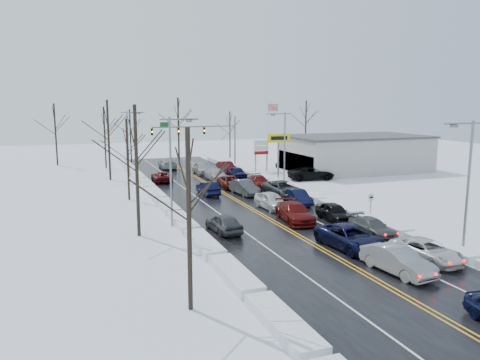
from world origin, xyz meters
name	(u,v)px	position (x,y,z in m)	size (l,w,h in m)	color
ground	(250,208)	(0.00, 0.00, 0.00)	(160.00, 160.00, 0.00)	silver
road_surface	(242,204)	(0.00, 2.00, 0.01)	(14.00, 84.00, 0.01)	black
snow_bank_left	(168,210)	(-7.60, 2.00, 0.00)	(1.47, 72.00, 0.57)	white
snow_bank_right	(309,198)	(7.60, 2.00, 0.00)	(1.47, 72.00, 0.57)	white
traffic_signal_mast	(204,133)	(3.45, 27.99, 5.48)	(13.28, 0.39, 8.00)	slate
tires_plus_sign	(279,141)	(10.50, 15.99, 4.99)	(3.20, 0.34, 6.00)	slate
used_vehicles_sign	(261,149)	(10.50, 22.00, 3.32)	(2.20, 0.22, 4.65)	slate
speed_limit_sign	(371,201)	(8.20, -8.00, 1.63)	(0.55, 0.09, 2.35)	slate
flagpole	(269,128)	(15.17, 30.00, 5.93)	(1.87, 1.20, 10.00)	silver
dealership_building	(355,153)	(23.98, 18.00, 2.66)	(20.40, 12.40, 5.30)	#AAAAA5
streetlight_se	(467,177)	(8.30, -18.00, 5.31)	(3.20, 0.25, 9.00)	slate
streetlight_ne	(283,143)	(8.30, 10.00, 5.31)	(3.20, 0.25, 9.00)	slate
streetlight_sw	(173,162)	(-8.30, -4.00, 5.31)	(3.20, 0.25, 9.00)	slate
streetlight_nw	(129,138)	(-8.30, 24.00, 5.31)	(3.20, 0.25, 9.00)	slate
tree_left_a	(188,185)	(-11.00, -20.00, 6.29)	(3.60, 3.60, 9.00)	#2D231C
tree_left_b	(136,145)	(-11.50, -6.00, 6.99)	(4.00, 4.00, 10.00)	#2D231C
tree_left_c	(127,144)	(-10.50, 8.00, 5.94)	(3.40, 3.40, 8.50)	#2D231C
tree_left_d	(108,124)	(-11.20, 22.00, 7.33)	(4.20, 4.20, 10.50)	#2D231C
tree_left_e	(104,125)	(-10.80, 34.00, 6.64)	(3.80, 3.80, 9.50)	#2D231C
tree_far_a	(55,122)	(-18.00, 40.00, 6.99)	(4.00, 4.00, 10.00)	#2D231C
tree_far_b	(130,125)	(-6.00, 41.00, 6.29)	(3.60, 3.60, 9.00)	#2D231C
tree_far_c	(178,117)	(2.00, 39.00, 7.68)	(4.40, 4.40, 11.00)	#2D231C
tree_far_d	(230,125)	(12.00, 40.50, 5.94)	(3.40, 3.40, 8.50)	#2D231C
tree_far_e	(306,117)	(28.00, 41.00, 7.33)	(4.20, 4.20, 10.50)	#2D231C
queued_car_1	(397,273)	(1.89, -19.47, 0.00)	(1.71, 4.91, 1.62)	gray
queued_car_2	(350,249)	(1.93, -14.41, 0.00)	(2.70, 5.87, 1.63)	black
queued_car_3	(295,221)	(1.74, -6.25, 0.00)	(2.25, 5.54, 1.61)	#550B0B
queued_car_4	(272,209)	(1.84, -1.13, 0.00)	(1.91, 4.76, 1.62)	silver
queued_car_5	(245,194)	(1.93, 6.42, 0.00)	(1.70, 4.88, 1.61)	#3D4042
queued_car_6	(230,188)	(1.84, 11.02, 0.00)	(2.31, 5.00, 1.39)	#52110B
queued_car_7	(216,180)	(1.85, 16.88, 0.00)	(2.15, 5.29, 1.53)	#A9ABB1
queued_car_8	(202,174)	(1.59, 22.72, 0.00)	(2.00, 4.97, 1.69)	#A4A6AC
queued_car_10	(426,261)	(5.10, -18.36, 0.00)	(2.31, 5.01, 1.39)	silver
queued_car_11	(372,236)	(5.31, -12.26, 0.00)	(1.88, 4.63, 1.34)	#3E4143
queued_car_12	(334,221)	(5.06, -7.23, 0.00)	(1.81, 4.51, 1.54)	black
queued_car_13	(298,204)	(5.24, -0.10, 0.00)	(1.52, 4.36, 1.44)	black
queued_car_14	(283,197)	(5.44, 3.87, 0.00)	(2.78, 6.03, 1.68)	#383A3C
queued_car_15	(259,187)	(5.17, 9.99, 0.00)	(1.98, 4.87, 1.41)	#530B0C
queued_car_16	(238,178)	(5.29, 17.90, 0.00)	(1.68, 4.19, 1.43)	black
queued_car_17	(227,172)	(5.35, 22.86, 0.00)	(1.68, 4.81, 1.59)	#44090E
oncoming_car_0	(208,195)	(-1.92, 7.73, 0.00)	(1.56, 4.48, 1.48)	black
oncoming_car_1	(162,182)	(-5.12, 18.09, 0.00)	(2.22, 4.81, 1.34)	#4E0A0D
oncoming_car_2	(168,169)	(-1.89, 29.93, 0.00)	(2.33, 5.74, 1.67)	#98999F
oncoming_car_3	(224,232)	(-5.07, -7.30, 0.00)	(1.79, 4.45, 1.51)	#3C3E41
parked_car_0	(311,180)	(13.83, 12.80, 0.00)	(2.84, 6.16, 1.71)	black
parked_car_1	(325,176)	(17.10, 14.80, 0.00)	(2.14, 5.25, 1.52)	black
parked_car_2	(286,169)	(14.99, 22.78, 0.00)	(1.89, 4.71, 1.60)	black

